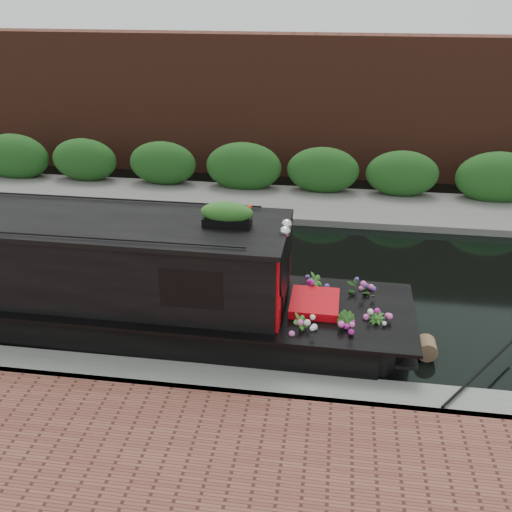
# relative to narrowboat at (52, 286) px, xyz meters

# --- Properties ---
(ground) EXTENTS (80.00, 80.00, 0.00)m
(ground) POSITION_rel_narrowboat_xyz_m (1.93, 1.98, -0.79)
(ground) COLOR black
(ground) RESTS_ON ground
(near_bank_coping) EXTENTS (40.00, 0.60, 0.50)m
(near_bank_coping) POSITION_rel_narrowboat_xyz_m (1.93, -1.32, -0.79)
(near_bank_coping) COLOR slate
(near_bank_coping) RESTS_ON ground
(far_bank_path) EXTENTS (40.00, 2.40, 0.34)m
(far_bank_path) POSITION_rel_narrowboat_xyz_m (1.93, 6.18, -0.79)
(far_bank_path) COLOR slate
(far_bank_path) RESTS_ON ground
(far_hedge) EXTENTS (40.00, 1.10, 2.80)m
(far_hedge) POSITION_rel_narrowboat_xyz_m (1.93, 7.08, -0.79)
(far_hedge) COLOR #1E4F1A
(far_hedge) RESTS_ON ground
(far_brick_wall) EXTENTS (40.00, 1.00, 8.00)m
(far_brick_wall) POSITION_rel_narrowboat_xyz_m (1.93, 9.18, -0.79)
(far_brick_wall) COLOR #4F271A
(far_brick_wall) RESTS_ON ground
(narrowboat) EXTENTS (11.33, 2.11, 2.65)m
(narrowboat) POSITION_rel_narrowboat_xyz_m (0.00, 0.00, 0.00)
(narrowboat) COLOR black
(narrowboat) RESTS_ON ground
(rope_fender) EXTENTS (0.32, 0.33, 0.32)m
(rope_fender) POSITION_rel_narrowboat_xyz_m (6.17, -0.00, -0.63)
(rope_fender) COLOR brown
(rope_fender) RESTS_ON ground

